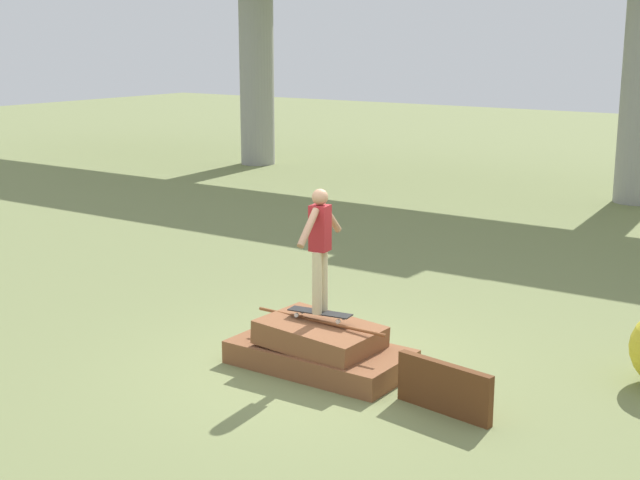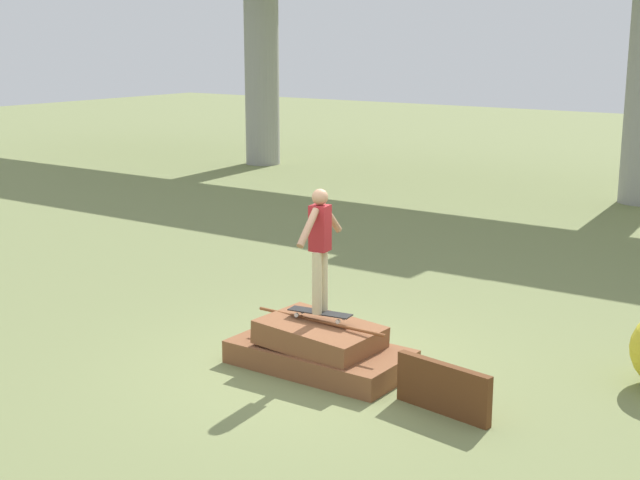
# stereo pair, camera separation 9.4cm
# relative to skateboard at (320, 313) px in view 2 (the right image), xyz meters

# --- Properties ---
(ground_plane) EXTENTS (80.00, 80.00, 0.00)m
(ground_plane) POSITION_rel_skateboard_xyz_m (0.03, -0.05, -0.70)
(ground_plane) COLOR olive
(scrap_pile) EXTENTS (2.25, 1.16, 0.63)m
(scrap_pile) POSITION_rel_skateboard_xyz_m (0.04, -0.06, -0.45)
(scrap_pile) COLOR brown
(scrap_pile) RESTS_ON ground_plane
(scrap_plank_loose) EXTENTS (1.21, 0.28, 0.58)m
(scrap_plank_loose) POSITION_rel_skateboard_xyz_m (1.94, -0.39, -0.41)
(scrap_plank_loose) COLOR #5B3319
(scrap_plank_loose) RESTS_ON ground_plane
(skateboard) EXTENTS (0.85, 0.31, 0.09)m
(skateboard) POSITION_rel_skateboard_xyz_m (0.00, 0.00, 0.00)
(skateboard) COLOR black
(skateboard) RESTS_ON scrap_pile
(skater) EXTENTS (0.25, 1.10, 1.56)m
(skater) POSITION_rel_skateboard_xyz_m (0.00, 0.00, 0.91)
(skater) COLOR #C6B78E
(skater) RESTS_ON skateboard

